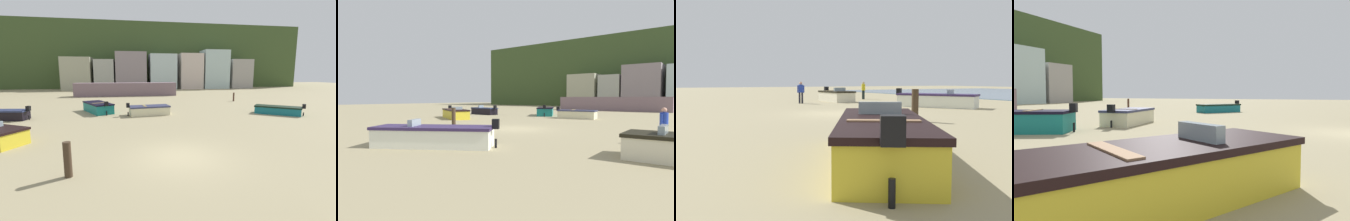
% 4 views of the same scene
% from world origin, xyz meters
% --- Properties ---
extents(townhouse_right, '(6.35, 5.28, 9.49)m').
position_xyz_m(townhouse_right, '(19.38, 46.64, 4.75)').
color(townhouse_right, '#ABC4C3').
rests_on(townhouse_right, ground).
extents(townhouse_far_right, '(5.57, 6.97, 7.28)m').
position_xyz_m(townhouse_far_right, '(26.04, 47.48, 3.64)').
color(townhouse_far_right, '#99948E').
rests_on(townhouse_far_right, ground).
extents(boat_cream_1, '(4.04, 2.12, 1.16)m').
position_xyz_m(boat_cream_1, '(-0.40, 11.12, 0.43)').
color(boat_cream_1, beige).
rests_on(boat_cream_1, ground).
extents(boat_teal_2, '(3.45, 4.60, 1.28)m').
position_xyz_m(boat_teal_2, '(-5.25, 13.42, 0.49)').
color(boat_teal_2, '#157572').
rests_on(boat_teal_2, ground).
extents(boat_yellow_3, '(5.38, 4.08, 1.23)m').
position_xyz_m(boat_yellow_3, '(-10.24, 4.00, 0.47)').
color(boat_yellow_3, gold).
rests_on(boat_yellow_3, ground).
extents(boat_teal_4, '(4.07, 3.65, 1.08)m').
position_xyz_m(boat_teal_4, '(11.58, 9.44, 0.39)').
color(boat_teal_4, '#156977').
rests_on(boat_teal_4, ground).
extents(mooring_post_near_water, '(0.22, 0.22, 1.18)m').
position_xyz_m(mooring_post_near_water, '(12.00, 19.65, 0.59)').
color(mooring_post_near_water, '#432A1E').
rests_on(mooring_post_near_water, ground).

